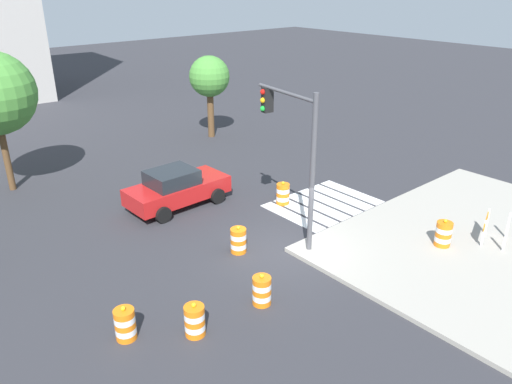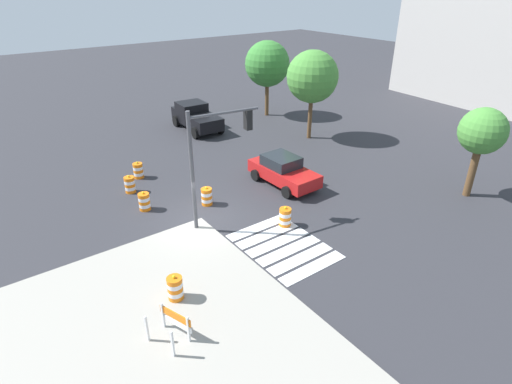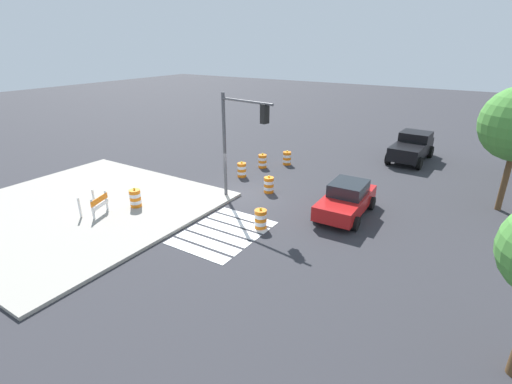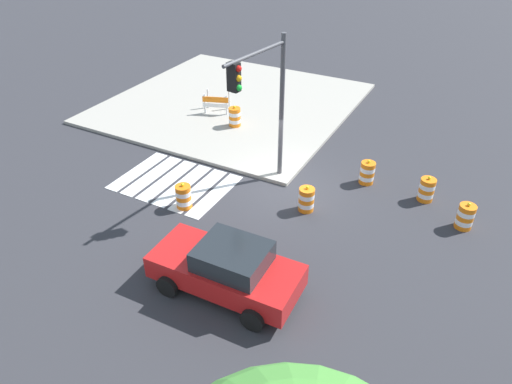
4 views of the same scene
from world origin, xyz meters
The scene contains 12 objects.
ground_plane centered at (0.00, 0.00, 0.00)m, with size 120.00×120.00×0.00m, color #2D2D33.
sidewalk_corner centered at (6.00, -6.00, 0.07)m, with size 12.00×12.00×0.15m, color #9E998E.
crosswalk_stripes centered at (4.00, 1.80, 0.01)m, with size 4.35×3.20×0.02m.
sports_car centered at (-0.80, 5.73, 0.81)m, with size 4.34×2.22×1.63m.
traffic_barrel_near_corner centered at (-2.62, -1.76, 0.45)m, with size 0.56×0.56×1.02m.
traffic_barrel_crosswalk_end centered at (-6.38, -0.54, 0.45)m, with size 0.56×0.56×1.02m.
traffic_barrel_median_near centered at (-1.25, 1.04, 0.45)m, with size 0.56×0.56×1.02m.
traffic_barrel_median_far centered at (-4.90, -1.62, 0.45)m, with size 0.56×0.56×1.02m.
traffic_barrel_far_curb centered at (2.71, 2.96, 0.45)m, with size 0.56×0.56×1.02m.
traffic_barrel_on_sidewalk centered at (4.36, -3.51, 0.60)m, with size 0.56×0.56×1.02m.
construction_barricade centered at (5.95, -4.40, 0.72)m, with size 1.43×1.15×1.00m.
traffic_light_pole centered at (0.75, 0.53, 3.91)m, with size 0.69×3.26×5.50m.
Camera 4 is at (-6.07, 13.88, 9.85)m, focal length 32.63 mm.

